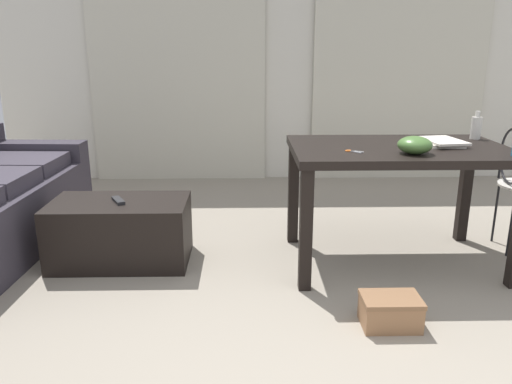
% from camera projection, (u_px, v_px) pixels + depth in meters
% --- Properties ---
extents(ground_plane, '(9.00, 9.00, 0.00)m').
position_uv_depth(ground_plane, '(315.00, 262.00, 3.26)').
color(ground_plane, gray).
extents(wall_back, '(5.88, 0.10, 2.51)m').
position_uv_depth(wall_back, '(289.00, 57.00, 5.09)').
color(wall_back, silver).
rests_on(wall_back, ground).
extents(curtains, '(4.02, 0.03, 2.12)m').
position_uv_depth(curtains, '(289.00, 77.00, 5.07)').
color(curtains, beige).
rests_on(curtains, ground).
extents(coffee_table, '(0.86, 0.49, 0.41)m').
position_uv_depth(coffee_table, '(121.00, 232.00, 3.22)').
color(coffee_table, black).
rests_on(coffee_table, ground).
extents(craft_table, '(1.32, 0.84, 0.76)m').
position_uv_depth(craft_table, '(398.00, 162.00, 3.08)').
color(craft_table, black).
rests_on(craft_table, ground).
extents(bottle_far, '(0.07, 0.07, 0.18)m').
position_uv_depth(bottle_far, '(476.00, 127.00, 3.28)').
color(bottle_far, beige).
rests_on(bottle_far, craft_table).
extents(bowl, '(0.19, 0.19, 0.10)m').
position_uv_depth(bowl, '(415.00, 145.00, 2.82)').
color(bowl, '#477033').
rests_on(bowl, craft_table).
extents(book_stack, '(0.25, 0.32, 0.03)m').
position_uv_depth(book_stack, '(442.00, 142.00, 3.09)').
color(book_stack, silver).
rests_on(book_stack, craft_table).
extents(scissors, '(0.10, 0.09, 0.00)m').
position_uv_depth(scissors, '(352.00, 151.00, 2.89)').
color(scissors, '#9EA0A5').
rests_on(scissors, craft_table).
extents(tv_remote_primary, '(0.12, 0.16, 0.02)m').
position_uv_depth(tv_remote_primary, '(118.00, 200.00, 3.14)').
color(tv_remote_primary, '#232326').
rests_on(tv_remote_primary, coffee_table).
extents(shoebox, '(0.29, 0.20, 0.16)m').
position_uv_depth(shoebox, '(390.00, 311.00, 2.49)').
color(shoebox, '#996B47').
rests_on(shoebox, ground).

